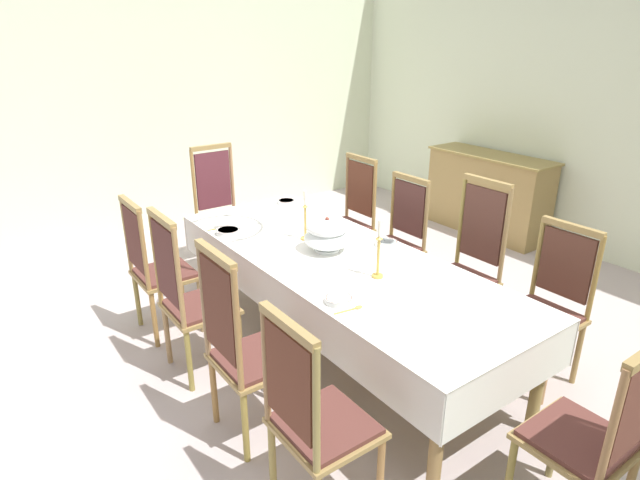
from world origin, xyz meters
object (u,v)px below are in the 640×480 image
chair_north_d (548,303)px  chair_south_b (189,295)px  dining_table (338,266)px  chair_south_d (314,416)px  candlestick_west (305,220)px  spoon_primary (224,228)px  bowl_far_left (286,201)px  chair_south_a (156,266)px  spoon_secondary (355,308)px  chair_head_east (595,435)px  chair_north_b (397,238)px  soup_tureen (327,234)px  bowl_near_right (339,299)px  bowl_far_right (386,243)px  bowl_near_left (228,231)px  chair_south_c (243,346)px  chair_north_c (468,262)px  sideboard (487,194)px  chair_head_west (221,210)px  chair_north_a (350,217)px  candlestick_east (378,254)px

chair_north_d → chair_south_b: bearing=52.8°
dining_table → chair_south_b: size_ratio=2.45×
chair_south_d → candlestick_west: candlestick_west is taller
spoon_primary → bowl_far_left: bearing=125.4°
chair_south_a → spoon_secondary: chair_south_a is taller
chair_head_east → chair_south_a: bearing=108.0°
chair_north_b → candlestick_west: size_ratio=2.89×
soup_tureen → bowl_far_left: bearing=161.8°
spoon_secondary → chair_north_b: bearing=136.2°
bowl_near_right → bowl_far_right: (-0.47, 0.79, -0.00)m
dining_table → chair_south_b: chair_south_b is taller
candlestick_west → bowl_near_left: candlestick_west is taller
bowl_near_right → bowl_far_right: same height
chair_south_d → dining_table: bearing=137.7°
chair_north_b → dining_table: bearing=112.7°
bowl_far_left → chair_south_b: bearing=-57.1°
soup_tureen → candlestick_west: size_ratio=0.86×
chair_south_c → chair_north_c: size_ratio=0.97×
chair_north_d → chair_north_b: bearing=-0.0°
soup_tureen → bowl_far_left: size_ratio=1.98×
chair_south_a → chair_north_b: (0.63, 1.83, -0.00)m
candlestick_west → sideboard: (-0.58, 2.89, -0.44)m
chair_south_b → bowl_far_right: bearing=72.3°
chair_south_b → chair_south_c: size_ratio=0.98×
candlestick_west → chair_north_b: bearing=89.5°
chair_head_west → soup_tureen: size_ratio=3.76×
chair_south_c → chair_north_d: chair_south_c is taller
chair_north_b → sideboard: size_ratio=0.74×
chair_north_c → bowl_far_left: (-1.57, -0.57, 0.17)m
chair_north_d → bowl_near_right: size_ratio=6.73×
soup_tureen → sideboard: bearing=106.2°
chair_north_a → chair_south_b: 1.95m
chair_south_d → chair_south_c: bearing=-179.6°
bowl_far_right → sideboard: 2.71m
chair_south_c → chair_south_d: (0.66, 0.00, -0.03)m
bowl_near_right → chair_head_east: bearing=17.0°
chair_north_c → candlestick_west: 1.23m
chair_south_c → soup_tureen: bearing=117.7°
chair_north_c → chair_head_west: 2.36m
bowl_near_right → chair_south_d: bearing=-46.4°
chair_head_west → soup_tureen: chair_head_west is taller
dining_table → sideboard: size_ratio=1.94×
candlestick_east → chair_north_d: bearing=56.0°
candlestick_east → chair_north_b: bearing=130.3°
chair_south_c → chair_head_east: chair_south_c is taller
sideboard → chair_head_east: bearing=133.8°
chair_south_b → bowl_near_right: bearing=30.5°
chair_south_a → chair_north_c: (1.37, 1.84, 0.04)m
chair_head_east → bowl_near_right: (-1.29, -0.39, 0.22)m
chair_head_west → candlestick_east: chair_head_west is taller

